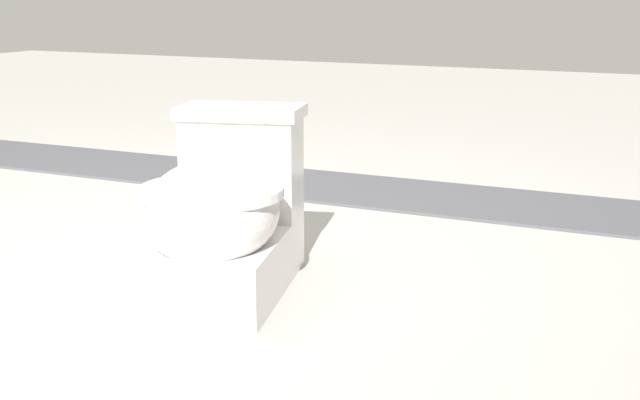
{
  "coord_description": "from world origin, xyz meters",
  "views": [
    {
      "loc": [
        2.21,
        1.56,
        0.85
      ],
      "look_at": [
        0.14,
        0.59,
        0.3
      ],
      "focal_mm": 50.0,
      "sensor_mm": 36.0,
      "label": 1
    }
  ],
  "objects": [
    {
      "name": "gravel_strip",
      "position": [
        -1.19,
        0.5,
        0.01
      ],
      "size": [
        0.56,
        8.0,
        0.01
      ],
      "primitive_type": "cube",
      "color": "#4C4C51",
      "rests_on": "ground"
    },
    {
      "name": "toilet",
      "position": [
        0.15,
        0.29,
        0.22
      ],
      "size": [
        0.7,
        0.52,
        0.52
      ],
      "rotation": [
        0.0,
        0.0,
        0.25
      ],
      "color": "white",
      "rests_on": "ground"
    },
    {
      "name": "ground_plane",
      "position": [
        0.0,
        0.0,
        0.0
      ],
      "size": [
        14.0,
        14.0,
        0.0
      ],
      "primitive_type": "plane",
      "color": "#A8A59E"
    }
  ]
}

